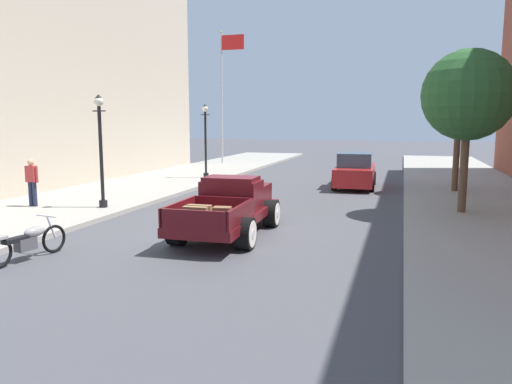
{
  "coord_description": "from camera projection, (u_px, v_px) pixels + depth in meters",
  "views": [
    {
      "loc": [
        4.38,
        -12.62,
        3.08
      ],
      "look_at": [
        0.23,
        1.12,
        1.0
      ],
      "focal_mm": 34.09,
      "sensor_mm": 36.0,
      "label": 1
    }
  ],
  "objects": [
    {
      "name": "pedestrian_sidewalk_left",
      "position": [
        32.0,
        180.0,
        16.87
      ],
      "size": [
        0.53,
        0.22,
        1.65
      ],
      "color": "#232847",
      "rests_on": "sidewalk_left"
    },
    {
      "name": "flagpole",
      "position": [
        225.0,
        83.0,
        33.98
      ],
      "size": [
        1.74,
        0.16,
        9.16
      ],
      "color": "#B2B2B7",
      "rests_on": "sidewalk_left"
    },
    {
      "name": "street_lamp_near",
      "position": [
        101.0,
        142.0,
        16.48
      ],
      "size": [
        0.5,
        0.32,
        3.85
      ],
      "color": "black",
      "rests_on": "sidewalk_left"
    },
    {
      "name": "street_tree_nearest",
      "position": [
        468.0,
        96.0,
        15.4
      ],
      "size": [
        2.89,
        2.89,
        5.22
      ],
      "color": "brown",
      "rests_on": "sidewalk_right"
    },
    {
      "name": "hotrod_truck_maroon",
      "position": [
        231.0,
        206.0,
        13.45
      ],
      "size": [
        2.28,
        4.98,
        1.58
      ],
      "color": "#510F14",
      "rests_on": "ground"
    },
    {
      "name": "car_background_red",
      "position": [
        355.0,
        171.0,
        22.83
      ],
      "size": [
        1.97,
        4.35,
        1.65
      ],
      "color": "#AD1E1E",
      "rests_on": "ground"
    },
    {
      "name": "street_lamp_far",
      "position": [
        205.0,
        135.0,
        25.38
      ],
      "size": [
        0.5,
        0.32,
        3.85
      ],
      "color": "black",
      "rests_on": "sidewalk_left"
    },
    {
      "name": "ground_plane",
      "position": [
        237.0,
        232.0,
        13.65
      ],
      "size": [
        140.0,
        140.0,
        0.0
      ],
      "primitive_type": "plane",
      "color": "#47474C"
    },
    {
      "name": "street_tree_second",
      "position": [
        459.0,
        103.0,
        20.27
      ],
      "size": [
        2.37,
        2.37,
        4.91
      ],
      "color": "brown",
      "rests_on": "sidewalk_right"
    },
    {
      "name": "motorcycle_parked",
      "position": [
        27.0,
        241.0,
        10.83
      ],
      "size": [
        0.64,
        2.1,
        0.93
      ],
      "color": "black",
      "rests_on": "ground"
    },
    {
      "name": "sidewalk_left",
      "position": [
        25.0,
        215.0,
        15.71
      ],
      "size": [
        5.5,
        64.0,
        0.15
      ],
      "primitive_type": "cube",
      "color": "#9E998E",
      "rests_on": "ground"
    }
  ]
}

